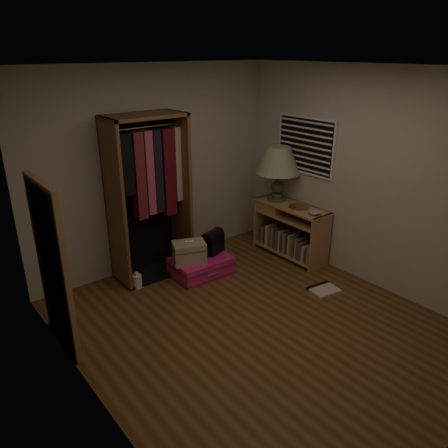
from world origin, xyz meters
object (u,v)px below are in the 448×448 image
Objects in this scene: open_wardrobe at (150,183)px; white_jug at (137,281)px; pink_suitcase at (201,266)px; floor_mirror at (53,268)px; black_bag at (213,241)px; table_lamp at (278,161)px; train_case at (189,252)px; console_bookshelf at (288,228)px.

open_wardrobe is 9.92× the size of white_jug.
pink_suitcase is at bearing -14.48° from white_jug.
floor_mirror is at bearing -154.19° from white_jug.
black_bag is at bearing -9.54° from white_jug.
white_jug is at bearing 25.81° from floor_mirror.
table_lamp is (3.24, 0.30, 0.46)m from floor_mirror.
black_bag is at bearing 177.29° from table_lamp.
train_case is 1.78m from table_lamp.
open_wardrobe reaches higher than white_jug.
train_case is (0.24, -0.46, -0.84)m from open_wardrobe.
black_bag is 1.44m from table_lamp.
open_wardrobe reaches higher than floor_mirror.
open_wardrobe is (-1.75, 0.72, 0.82)m from console_bookshelf.
pink_suitcase is at bearing -46.45° from open_wardrobe.
pink_suitcase is 2.32× the size of black_bag.
train_case is (1.73, 0.31, -0.48)m from floor_mirror.
open_wardrobe is 2.61× the size of pink_suitcase.
floor_mirror is 2.21m from black_bag.
train_case is at bearing -175.23° from pink_suitcase.
white_jug is (-0.39, -0.24, -1.12)m from open_wardrobe.
white_jug is at bearing 168.17° from pink_suitcase.
floor_mirror reaches higher than console_bookshelf.
table_lamp is (1.33, -0.02, 1.19)m from pink_suitcase.
open_wardrobe reaches higher than pink_suitcase.
train_case is at bearing 10.18° from floor_mirror.
open_wardrobe is 4.27× the size of train_case.
train_case is 0.41m from black_bag.
pink_suitcase is 0.31m from train_case.
open_wardrobe is 6.05× the size of black_bag.
black_bag is (0.40, 0.04, 0.03)m from train_case.
console_bookshelf is 2.33× the size of train_case.
table_lamp is at bearing 2.00° from pink_suitcase.
table_lamp is (1.75, -0.46, 0.10)m from open_wardrobe.
black_bag reaches higher than white_jug.
floor_mirror is 2.16× the size of pink_suitcase.
floor_mirror is 1.82m from train_case.
table_lamp is at bearing 5.33° from floor_mirror.
white_jug is at bearing -176.68° from train_case.
open_wardrobe is 1.21× the size of floor_mirror.
train_case reaches higher than pink_suitcase.
console_bookshelf is at bearing -22.46° from open_wardrobe.
table_lamp reaches higher than train_case.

